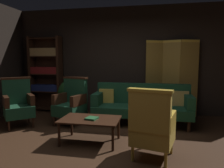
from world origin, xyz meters
TOP-DOWN VIEW (x-y plane):
  - ground_plane at (0.00, 0.00)m, footprint 10.00×10.00m
  - back_wall at (0.00, 2.45)m, footprint 7.20×0.10m
  - folding_screen at (1.22, 2.24)m, footprint 1.27×0.25m
  - bookshelf at (-2.15, 2.19)m, footprint 0.90×0.32m
  - velvet_couch at (0.55, 1.45)m, footprint 2.12×0.78m
  - coffee_table at (-0.25, 0.16)m, footprint 1.00×0.64m
  - armchair_gilt_accent at (0.79, -0.27)m, footprint 0.70×0.69m
  - armchair_wing_left at (-2.04, 0.75)m, footprint 0.82×0.82m
  - armchair_wing_right at (-0.97, 1.09)m, footprint 0.71×0.70m
  - potted_plant at (-1.30, 1.81)m, footprint 0.62×0.62m
  - book_green_cloth at (-0.22, 0.13)m, footprint 0.22×0.22m

SIDE VIEW (x-z plane):
  - ground_plane at x=0.00m, z-range 0.00..0.00m
  - coffee_table at x=-0.25m, z-range 0.16..0.58m
  - book_green_cloth at x=-0.22m, z-range 0.42..0.45m
  - velvet_couch at x=0.55m, z-range 0.01..0.89m
  - armchair_gilt_accent at x=0.79m, z-range -0.03..1.01m
  - armchair_wing_left at x=-2.04m, z-range -0.03..1.01m
  - armchair_wing_right at x=-0.97m, z-range -0.03..1.01m
  - potted_plant at x=-1.30m, z-range 0.07..0.99m
  - folding_screen at x=1.22m, z-range 0.04..1.94m
  - bookshelf at x=-2.15m, z-range 0.06..2.11m
  - back_wall at x=0.00m, z-range 0.00..2.80m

